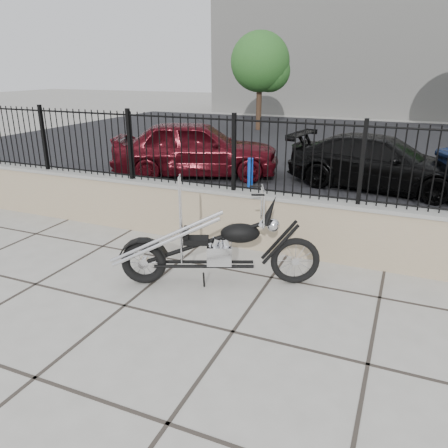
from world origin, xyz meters
TOP-DOWN VIEW (x-y plane):
  - ground_plane at (0.00, 0.00)m, footprint 90.00×90.00m
  - parking_lot at (0.00, 12.50)m, footprint 30.00×30.00m
  - retaining_wall at (0.00, 2.50)m, footprint 14.00×0.36m
  - iron_fence at (0.00, 2.50)m, footprint 14.00×0.08m
  - background_building at (0.00, 26.50)m, footprint 22.00×6.00m
  - chopper_motorcycle at (-0.68, 1.03)m, footprint 2.61×1.45m
  - car_red at (-3.82, 6.75)m, footprint 4.88×3.35m
  - car_black at (0.98, 7.30)m, footprint 4.73×2.50m
  - bollard_a at (-1.54, 4.85)m, footprint 0.15×0.15m
  - tree_left at (-5.30, 16.48)m, footprint 2.73×2.73m

SIDE VIEW (x-z plane):
  - ground_plane at x=0.00m, z-range 0.00..0.00m
  - parking_lot at x=0.00m, z-range 0.00..0.00m
  - retaining_wall at x=0.00m, z-range 0.00..0.96m
  - bollard_a at x=-1.54m, z-range 0.00..1.02m
  - car_black at x=0.98m, z-range 0.00..1.31m
  - car_red at x=-3.82m, z-range 0.00..1.54m
  - chopper_motorcycle at x=-0.68m, z-range 0.00..1.58m
  - iron_fence at x=0.00m, z-range 0.96..2.16m
  - tree_left at x=-5.30m, z-range 0.92..5.54m
  - background_building at x=0.00m, z-range 0.00..8.00m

